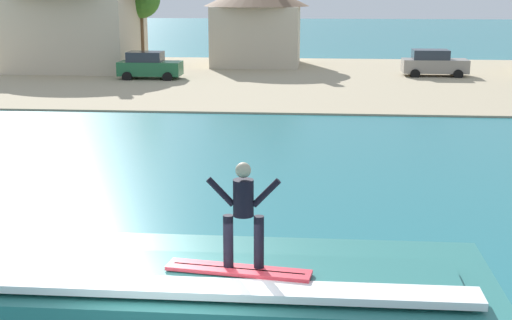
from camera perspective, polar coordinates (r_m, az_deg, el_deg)
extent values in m
cube|color=#2D7570|center=(12.28, -2.44, -11.96)|extent=(8.69, 3.31, 1.53)
cube|color=#2D7570|center=(11.56, -2.75, -9.04)|extent=(7.39, 1.49, 0.17)
cube|color=white|center=(10.94, -3.22, -10.15)|extent=(7.82, 0.60, 0.12)
cube|color=#D8333F|center=(11.38, -1.40, -8.68)|extent=(2.32, 0.73, 0.06)
cube|color=black|center=(11.37, -1.40, -8.56)|extent=(2.08, 0.33, 0.01)
cylinder|color=black|center=(11.30, -2.20, -6.41)|extent=(0.16, 0.16, 0.84)
cylinder|color=black|center=(11.25, 0.23, -6.48)|extent=(0.16, 0.16, 0.84)
cylinder|color=black|center=(11.05, -1.01, -3.00)|extent=(0.32, 0.32, 0.57)
sphere|color=tan|center=(10.93, -1.01, -0.81)|extent=(0.24, 0.24, 0.24)
cylinder|color=black|center=(11.06, -2.81, -2.52)|extent=(0.45, 0.10, 0.47)
cylinder|color=black|center=(10.99, 0.81, -2.61)|extent=(0.45, 0.10, 0.47)
cube|color=tan|center=(48.32, 2.47, 6.43)|extent=(120.00, 26.99, 0.09)
cube|color=#23663D|center=(48.36, -8.34, 7.17)|extent=(4.09, 1.83, 0.90)
cube|color=#262D38|center=(48.36, -8.73, 8.07)|extent=(2.25, 1.65, 0.64)
cylinder|color=black|center=(49.07, -6.54, 6.79)|extent=(0.64, 0.22, 0.64)
cylinder|color=black|center=(47.19, -7.00, 6.50)|extent=(0.64, 0.22, 0.64)
cylinder|color=black|center=(49.66, -9.57, 6.77)|extent=(0.64, 0.22, 0.64)
cylinder|color=black|center=(47.81, -10.14, 6.49)|extent=(0.64, 0.22, 0.64)
cube|color=gray|center=(50.86, 13.93, 7.23)|extent=(4.34, 1.91, 0.90)
cube|color=#262D38|center=(50.73, 13.61, 8.10)|extent=(2.39, 1.72, 0.64)
cylinder|color=black|center=(52.12, 15.28, 6.79)|extent=(0.64, 0.22, 0.64)
cylinder|color=black|center=(50.16, 15.67, 6.52)|extent=(0.64, 0.22, 0.64)
cylinder|color=black|center=(51.70, 12.18, 6.91)|extent=(0.64, 0.22, 0.64)
cylinder|color=black|center=(49.72, 12.45, 6.65)|extent=(0.64, 0.22, 0.64)
cube|color=beige|center=(55.02, -13.97, 9.71)|extent=(8.60, 8.10, 5.42)
cube|color=beige|center=(56.26, 0.05, 9.74)|extent=(6.50, 6.27, 4.56)
cylinder|color=brown|center=(55.77, -9.00, 9.39)|extent=(0.34, 0.34, 4.27)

